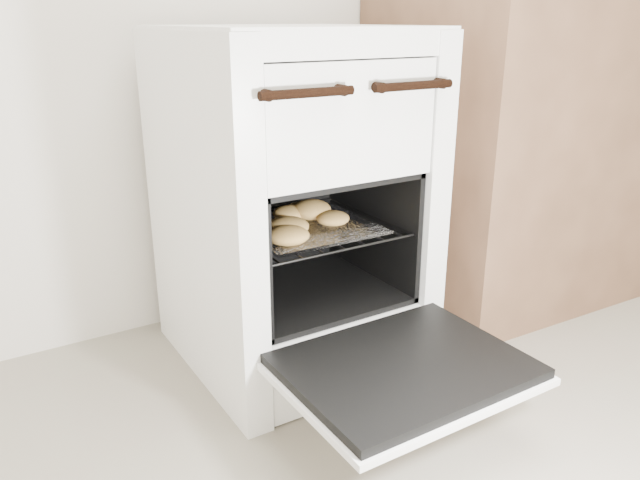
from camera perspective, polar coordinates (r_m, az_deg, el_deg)
The scene contains 6 objects.
stove at distance 1.53m, azimuth -2.56°, elevation 2.94°, with size 0.53×0.59×0.81m.
oven_door at distance 1.28m, azimuth 7.70°, elevation -11.62°, with size 0.48×0.37×0.03m.
oven_rack at distance 1.49m, azimuth -1.43°, elevation 1.14°, with size 0.39×0.37×0.01m.
foil_sheet at distance 1.47m, azimuth -1.09°, elevation 1.15°, with size 0.30×0.27×0.01m, color white.
baked_rolls at distance 1.46m, azimuth -1.76°, elevation 1.95°, with size 0.25×0.26×0.05m.
counter at distance 2.10m, azimuth 18.65°, elevation 8.10°, with size 0.91×0.60×0.91m, color brown.
Camera 1 is at (-0.82, -0.07, 0.84)m, focal length 35.00 mm.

